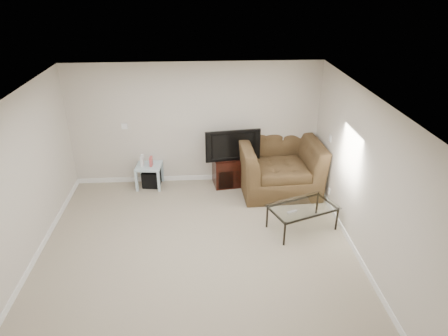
{
  "coord_description": "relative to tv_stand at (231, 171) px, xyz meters",
  "views": [
    {
      "loc": [
        0.1,
        -5.08,
        4.01
      ],
      "look_at": [
        0.5,
        1.2,
        0.9
      ],
      "focal_mm": 32.0,
      "sensor_mm": 36.0,
      "label": 1
    }
  ],
  "objects": [
    {
      "name": "subwoofer",
      "position": [
        -1.65,
        0.02,
        -0.13
      ],
      "size": [
        0.38,
        0.38,
        0.33
      ],
      "primitive_type": "cube",
      "rotation": [
        0.0,
        0.0,
        -0.14
      ],
      "color": "black",
      "rests_on": "floor"
    },
    {
      "name": "plate_right_outlet",
      "position": [
        1.77,
        -0.98,
        -0.0
      ],
      "size": [
        0.02,
        0.08,
        0.12
      ],
      "primitive_type": "cube",
      "color": "white",
      "rests_on": "wall_right"
    },
    {
      "name": "coffee_table",
      "position": [
        1.08,
        -1.71,
        -0.08
      ],
      "size": [
        1.28,
        1.0,
        0.44
      ],
      "primitive_type": null,
      "rotation": [
        0.0,
        0.0,
        0.36
      ],
      "color": "black",
      "rests_on": "floor"
    },
    {
      "name": "plate_right_switch",
      "position": [
        1.77,
        -0.68,
        0.95
      ],
      "size": [
        0.02,
        0.09,
        0.13
      ],
      "primitive_type": "cube",
      "color": "white",
      "rests_on": "wall_right"
    },
    {
      "name": "recliner",
      "position": [
        0.94,
        -0.27,
        0.39
      ],
      "size": [
        1.64,
        1.1,
        1.39
      ],
      "primitive_type": "imported",
      "rotation": [
        0.0,
        0.0,
        0.04
      ],
      "color": "#543B1D",
      "rests_on": "floor"
    },
    {
      "name": "game_case",
      "position": [
        -1.63,
        -0.02,
        0.27
      ],
      "size": [
        0.06,
        0.14,
        0.19
      ],
      "primitive_type": "cube",
      "rotation": [
        0.0,
        0.0,
        -0.06
      ],
      "color": "#CC4C4C",
      "rests_on": "side_table"
    },
    {
      "name": "wall_right",
      "position": [
        1.78,
        -2.28,
        0.95
      ],
      "size": [
        0.02,
        5.0,
        2.5
      ],
      "primitive_type": "cube",
      "color": "silver",
      "rests_on": "ground"
    },
    {
      "name": "ceiling",
      "position": [
        -0.72,
        -2.28,
        2.2
      ],
      "size": [
        5.0,
        5.0,
        0.0
      ],
      "primitive_type": "plane",
      "color": "white",
      "rests_on": "ground"
    },
    {
      "name": "remote",
      "position": [
        0.86,
        -1.87,
        0.15
      ],
      "size": [
        0.18,
        0.11,
        0.02
      ],
      "primitive_type": "cube",
      "rotation": [
        0.0,
        0.0,
        0.39
      ],
      "color": "#B2B2B7",
      "rests_on": "coffee_table"
    },
    {
      "name": "tv_stand",
      "position": [
        0.0,
        0.0,
        0.0
      ],
      "size": [
        0.79,
        0.6,
        0.6
      ],
      "primitive_type": null,
      "rotation": [
        0.0,
        0.0,
        0.14
      ],
      "color": "black",
      "rests_on": "floor"
    },
    {
      "name": "floor",
      "position": [
        -0.72,
        -2.28,
        -0.3
      ],
      "size": [
        5.0,
        5.0,
        0.0
      ],
      "primitive_type": "plane",
      "color": "tan",
      "rests_on": "ground"
    },
    {
      "name": "wall_back",
      "position": [
        -0.72,
        0.22,
        0.95
      ],
      "size": [
        5.0,
        0.02,
        2.5
      ],
      "primitive_type": "cube",
      "color": "silver",
      "rests_on": "ground"
    },
    {
      "name": "game_console",
      "position": [
        -1.8,
        -0.01,
        0.29
      ],
      "size": [
        0.06,
        0.16,
        0.22
      ],
      "primitive_type": "cube",
      "rotation": [
        0.0,
        0.0,
        -0.07
      ],
      "color": "white",
      "rests_on": "side_table"
    },
    {
      "name": "wall_left",
      "position": [
        -3.22,
        -2.28,
        0.95
      ],
      "size": [
        0.02,
        5.0,
        2.5
      ],
      "primitive_type": "cube",
      "color": "silver",
      "rests_on": "ground"
    },
    {
      "name": "side_table",
      "position": [
        -1.68,
        0.0,
        -0.06
      ],
      "size": [
        0.54,
        0.54,
        0.48
      ],
      "primitive_type": null,
      "rotation": [
        0.0,
        0.0,
        -0.09
      ],
      "color": "#A9BCD2",
      "rests_on": "floor"
    },
    {
      "name": "television",
      "position": [
        0.0,
        -0.03,
        0.62
      ],
      "size": [
        1.04,
        0.34,
        0.64
      ],
      "primitive_type": "imported",
      "rotation": [
        0.0,
        0.0,
        0.13
      ],
      "color": "black",
      "rests_on": "tv_stand"
    },
    {
      "name": "plate_back",
      "position": [
        -2.12,
        0.21,
        0.95
      ],
      "size": [
        0.12,
        0.02,
        0.12
      ],
      "primitive_type": "cube",
      "color": "white",
      "rests_on": "wall_back"
    },
    {
      "name": "dvd_player",
      "position": [
        0.01,
        -0.04,
        0.2
      ],
      "size": [
        0.4,
        0.3,
        0.05
      ],
      "primitive_type": "cube",
      "rotation": [
        0.0,
        0.0,
        0.14
      ],
      "color": "black",
      "rests_on": "tv_stand"
    }
  ]
}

